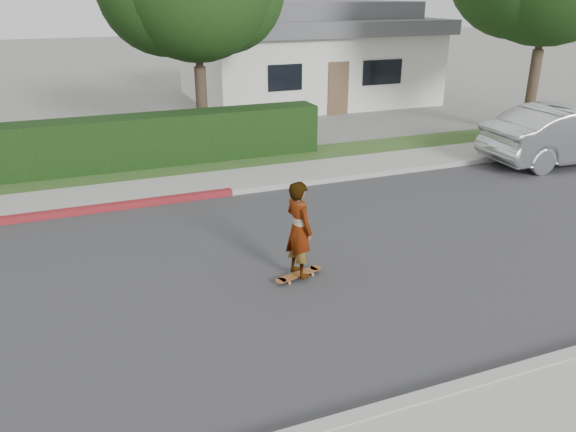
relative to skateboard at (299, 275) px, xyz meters
name	(u,v)px	position (x,y,z in m)	size (l,w,h in m)	color
ground	(242,273)	(-0.86, 0.56, -0.08)	(120.00, 120.00, 0.00)	slate
road	(242,273)	(-0.86, 0.56, -0.08)	(60.00, 8.00, 0.01)	#2D2D30
curb_near	(347,422)	(-0.86, -3.54, -0.01)	(60.00, 0.20, 0.15)	#9E9E99
curb_far	(191,197)	(-0.86, 4.66, -0.01)	(60.00, 0.20, 0.15)	#9E9E99
sidewalk_far	(184,186)	(-0.86, 5.56, -0.02)	(60.00, 1.60, 0.12)	gray
planting_strip	(172,170)	(-0.86, 7.16, -0.03)	(60.00, 1.60, 0.10)	#2D4C1E
hedge	(53,150)	(-3.86, 7.76, 0.67)	(15.00, 1.00, 1.50)	black
house	(304,52)	(7.14, 16.55, 2.01)	(10.60, 8.60, 4.30)	beige
skateboard	(299,275)	(0.00, 0.00, 0.00)	(0.98, 0.44, 0.09)	gold
skateboarder	(299,229)	(0.00, 0.00, 0.86)	(0.62, 0.41, 1.70)	white
car_silver	(569,135)	(10.04, 3.78, 0.75)	(1.77, 5.09, 1.68)	#A9ACB0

